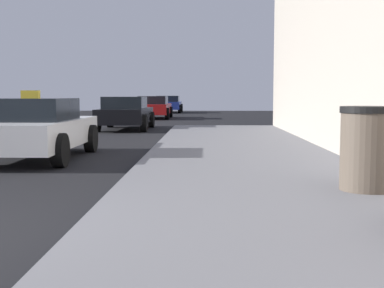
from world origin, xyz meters
The scene contains 6 objects.
sidewalk centered at (4.00, 0.00, 0.07)m, with size 4.00×32.00×0.15m, color slate.
trash_bin centered at (5.22, 1.87, 0.68)m, with size 0.70×0.70×1.05m.
car_white centered at (-0.37, 6.17, 0.65)m, with size 2.00×4.13×1.43m.
car_black centered at (0.12, 15.62, 0.64)m, with size 1.93×4.19×1.27m.
car_red centered at (0.27, 25.17, 0.65)m, with size 1.95×4.42×1.27m.
car_blue centered at (0.41, 35.00, 0.65)m, with size 2.05×4.10×1.27m.
Camera 1 is at (3.20, -4.72, 1.34)m, focal length 49.40 mm.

